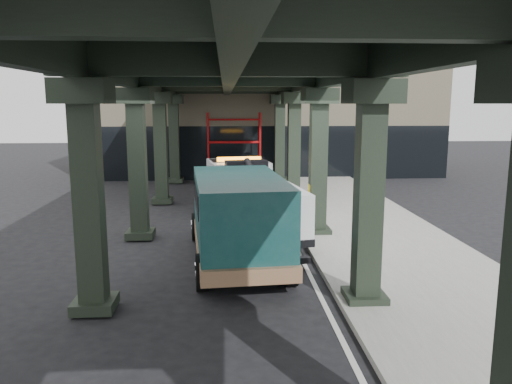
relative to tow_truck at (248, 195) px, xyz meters
name	(u,v)px	position (x,y,z in m)	size (l,w,h in m)	color
ground	(243,255)	(-0.29, -2.98, -1.27)	(90.00, 90.00, 0.00)	black
sidewalk	(371,233)	(4.21, -0.98, -1.19)	(5.00, 40.00, 0.15)	gray
lane_stripe	(291,236)	(1.41, -0.98, -1.26)	(0.12, 38.00, 0.01)	silver
viaduct	(228,73)	(-0.69, -0.98, 4.19)	(7.40, 32.00, 6.40)	black
building	(262,111)	(1.71, 17.02, 2.73)	(22.00, 10.00, 8.00)	#C6B793
scaffolding	(234,145)	(-0.29, 11.66, 0.84)	(3.08, 0.88, 4.00)	#B80E10
tow_truck	(248,195)	(0.00, 0.00, 0.00)	(3.36, 8.15, 2.60)	black
towed_van	(238,216)	(-0.48, -3.75, 0.10)	(2.97, 6.45, 2.55)	#113C3C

